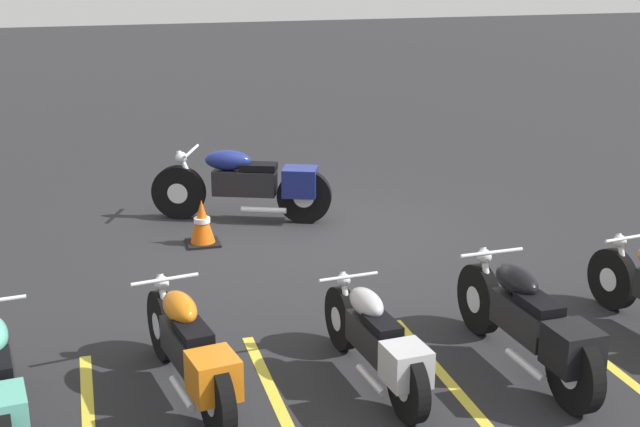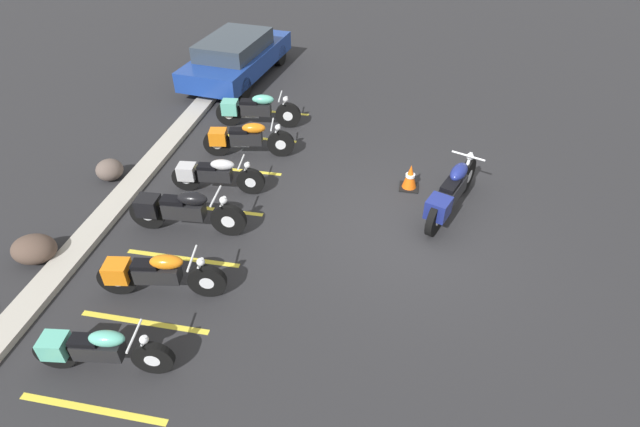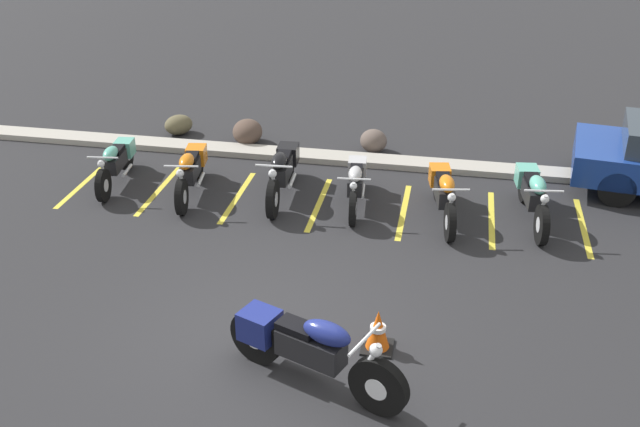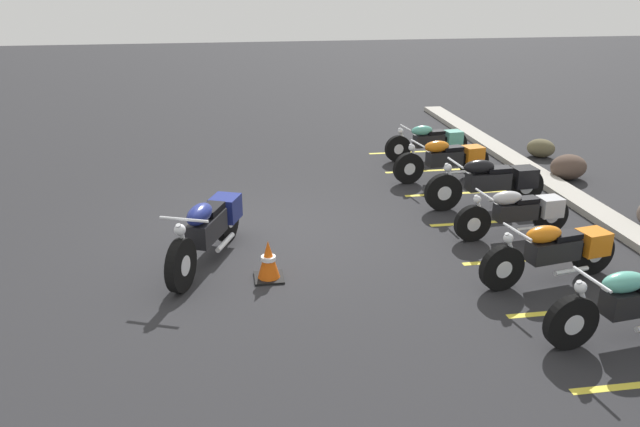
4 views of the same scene
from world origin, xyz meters
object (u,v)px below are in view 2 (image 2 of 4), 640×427
object	(u,v)px
motorcycle_navy_featured	(451,192)
parked_bike_2	(181,210)
landscape_rock_0	(34,249)
car_blue	(237,56)
parked_bike_1	(154,274)
parked_bike_3	(213,175)
traffic_cone	(410,177)
parked_bike_4	(244,139)
landscape_rock_1	(110,170)
parked_bike_0	(95,349)
parked_bike_5	(254,109)

from	to	relation	value
motorcycle_navy_featured	parked_bike_2	size ratio (longest dim) A/B	1.02
landscape_rock_0	car_blue	bearing A→B (deg)	-6.24
parked_bike_1	parked_bike_3	xyz separation A→B (m)	(2.96, 0.12, -0.03)
motorcycle_navy_featured	car_blue	bearing A→B (deg)	68.93
traffic_cone	parked_bike_1	bearing A→B (deg)	134.65
parked_bike_2	traffic_cone	bearing A→B (deg)	25.04
parked_bike_4	landscape_rock_0	distance (m)	4.84
parked_bike_2	car_blue	world-z (taller)	car_blue
traffic_cone	parked_bike_3	bearing A→B (deg)	102.44
parked_bike_3	parked_bike_4	size ratio (longest dim) A/B	0.94
parked_bike_2	landscape_rock_1	bearing A→B (deg)	145.90
parked_bike_4	parked_bike_3	bearing A→B (deg)	-106.83
landscape_rock_1	traffic_cone	size ratio (longest dim) A/B	1.01
landscape_rock_0	landscape_rock_1	size ratio (longest dim) A/B	1.34
motorcycle_navy_featured	landscape_rock_0	distance (m)	7.65
parked_bike_3	traffic_cone	xyz separation A→B (m)	(0.89, -4.01, -0.15)
parked_bike_1	landscape_rock_0	size ratio (longest dim) A/B	2.73
motorcycle_navy_featured	landscape_rock_0	world-z (taller)	motorcycle_navy_featured
motorcycle_navy_featured	parked_bike_1	world-z (taller)	motorcycle_navy_featured
parked_bike_0	parked_bike_2	size ratio (longest dim) A/B	0.88
parked_bike_4	traffic_cone	xyz separation A→B (m)	(-0.63, -3.83, -0.18)
parked_bike_3	parked_bike_1	bearing A→B (deg)	-92.99
motorcycle_navy_featured	landscape_rock_1	world-z (taller)	motorcycle_navy_featured
motorcycle_navy_featured	parked_bike_4	distance (m)	4.82
landscape_rock_1	landscape_rock_0	bearing A→B (deg)	-179.02
parked_bike_4	parked_bike_5	size ratio (longest dim) A/B	0.97
parked_bike_0	parked_bike_3	world-z (taller)	parked_bike_0
parked_bike_5	car_blue	distance (m)	3.22
parked_bike_1	car_blue	size ratio (longest dim) A/B	0.46
parked_bike_1	landscape_rock_1	xyz separation A→B (m)	(2.97, 2.50, -0.20)
parked_bike_1	motorcycle_navy_featured	bearing A→B (deg)	24.76
landscape_rock_0	motorcycle_navy_featured	bearing A→B (deg)	-68.95
parked_bike_2	parked_bike_5	bearing A→B (deg)	85.45
parked_bike_4	traffic_cone	size ratio (longest dim) A/B	3.70
parked_bike_3	landscape_rock_1	bearing A→B (deg)	174.36
parked_bike_3	parked_bike_4	distance (m)	1.53
parked_bike_1	car_blue	xyz separation A→B (m)	(8.84, 1.52, 0.24)
landscape_rock_0	traffic_cone	bearing A→B (deg)	-61.12
parked_bike_0	motorcycle_navy_featured	bearing A→B (deg)	36.20
motorcycle_navy_featured	parked_bike_5	xyz separation A→B (m)	(2.85, 4.82, -0.05)
parked_bike_0	landscape_rock_1	distance (m)	5.05
motorcycle_navy_featured	traffic_cone	bearing A→B (deg)	68.04
parked_bike_5	traffic_cone	bearing A→B (deg)	-34.38
motorcycle_navy_featured	parked_bike_2	xyz separation A→B (m)	(-1.47, 4.92, -0.04)
parked_bike_3	parked_bike_5	size ratio (longest dim) A/B	0.91
parked_bike_4	parked_bike_0	bearing A→B (deg)	-102.06
parked_bike_3	parked_bike_5	world-z (taller)	parked_bike_5
parked_bike_2	parked_bike_4	bearing A→B (deg)	80.74
parked_bike_1	parked_bike_5	size ratio (longest dim) A/B	0.96
parked_bike_2	landscape_rock_1	size ratio (longest dim) A/B	3.94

